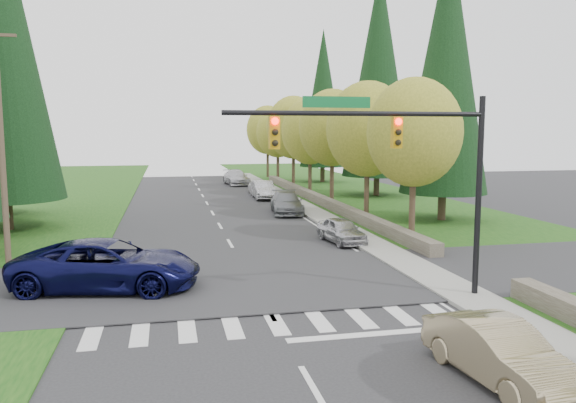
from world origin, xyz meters
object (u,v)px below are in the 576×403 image
object	(u,v)px
parked_car_a	(341,230)
parked_car_b	(287,203)
parked_car_d	(257,187)
parked_car_c	(263,190)
suv_navy	(108,265)
parked_car_e	(236,178)
sedan_champagne	(499,352)

from	to	relation	value
parked_car_a	parked_car_b	world-z (taller)	parked_car_b
parked_car_b	parked_car_d	size ratio (longest dim) A/B	1.33
parked_car_c	parked_car_d	size ratio (longest dim) A/B	1.20
suv_navy	parked_car_e	bearing A→B (deg)	-2.32
sedan_champagne	parked_car_a	distance (m)	16.21
sedan_champagne	suv_navy	bearing A→B (deg)	127.69
sedan_champagne	parked_car_e	xyz separation A→B (m)	(0.01, 48.72, 0.08)
parked_car_e	sedan_champagne	bearing A→B (deg)	-95.67
parked_car_a	parked_car_e	xyz separation A→B (m)	(-1.40, 32.57, 0.14)
suv_navy	parked_car_a	size ratio (longest dim) A/B	1.74
parked_car_b	parked_car_d	distance (m)	12.78
sedan_champagne	parked_car_d	size ratio (longest dim) A/B	1.10
parked_car_d	suv_navy	bearing A→B (deg)	-104.71
sedan_champagne	parked_car_c	xyz separation A→B (m)	(0.72, 35.74, 0.06)
parked_car_d	parked_car_a	bearing A→B (deg)	-84.48
sedan_champagne	parked_car_a	bearing A→B (deg)	78.51
suv_navy	parked_car_e	world-z (taller)	suv_navy
parked_car_c	parked_car_e	distance (m)	13.00
parked_car_a	parked_car_c	xyz separation A→B (m)	(-0.70, 19.59, 0.12)
sedan_champagne	parked_car_e	distance (m)	48.72
parked_car_c	parked_car_d	bearing A→B (deg)	89.83
parked_car_d	parked_car_e	bearing A→B (deg)	99.17
parked_car_e	suv_navy	bearing A→B (deg)	-109.17
parked_car_d	parked_car_e	world-z (taller)	parked_car_e
suv_navy	parked_car_a	bearing A→B (deg)	-47.75
suv_navy	parked_car_e	size ratio (longest dim) A/B	1.22
suv_navy	parked_car_c	world-z (taller)	suv_navy
parked_car_d	parked_car_e	xyz separation A→B (m)	(-0.81, 9.09, 0.12)
sedan_champagne	parked_car_b	bearing A→B (deg)	81.71
parked_car_b	parked_car_e	distance (m)	21.88
sedan_champagne	parked_car_e	world-z (taller)	parked_car_e
suv_navy	parked_car_a	xyz separation A→B (m)	(10.79, 6.50, -0.27)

